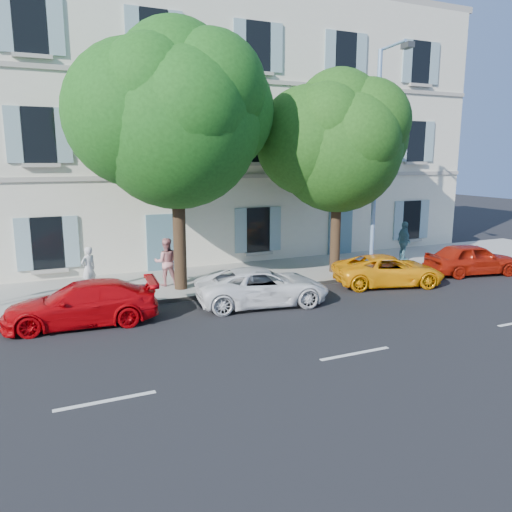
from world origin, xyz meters
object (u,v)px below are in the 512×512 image
car_yellow_supercar (388,270)px  street_lamp (379,149)px  pedestrian_a (89,269)px  car_white_coupe (263,286)px  car_red_coupe (82,304)px  pedestrian_c (404,241)px  pedestrian_b (166,262)px  car_red_hatchback (472,259)px  tree_left (176,125)px  tree_right (338,149)px

car_yellow_supercar → street_lamp: size_ratio=0.47×
pedestrian_a → car_yellow_supercar: bearing=132.6°
car_white_coupe → street_lamp: street_lamp is taller
car_red_coupe → car_yellow_supercar: 11.10m
pedestrian_a → pedestrian_c: 13.73m
car_yellow_supercar → pedestrian_b: pedestrian_b is taller
street_lamp → pedestrian_a: street_lamp is taller
street_lamp → pedestrian_b: 9.38m
car_yellow_supercar → car_red_hatchback: (4.31, 0.01, 0.08)m
car_red_coupe → tree_left: bearing=127.2°
car_red_coupe → tree_left: size_ratio=0.49×
pedestrian_a → car_red_coupe: bearing=50.1°
car_red_coupe → street_lamp: 12.51m
car_white_coupe → car_yellow_supercar: (5.46, 0.35, -0.03)m
car_white_coupe → pedestrian_a: 6.25m
car_red_coupe → tree_left: (3.59, 2.24, 5.26)m
car_yellow_supercar → pedestrian_b: (-7.86, 2.87, 0.46)m
car_red_coupe → pedestrian_a: bearing=175.6°
car_red_hatchback → tree_right: size_ratio=0.50×
pedestrian_a → pedestrian_b: bearing=141.5°
street_lamp → pedestrian_c: street_lamp is taller
car_white_coupe → car_yellow_supercar: 5.47m
car_white_coupe → pedestrian_c: pedestrian_c is taller
pedestrian_c → street_lamp: bearing=129.9°
tree_left → car_yellow_supercar: bearing=-16.4°
pedestrian_b → car_white_coupe: bearing=137.9°
car_yellow_supercar → car_red_hatchback: bearing=-74.0°
car_red_coupe → pedestrian_a: pedestrian_a is taller
pedestrian_a → car_white_coupe: bearing=114.5°
car_yellow_supercar → tree_left: 9.46m
tree_left → street_lamp: bearing=-4.9°
car_red_hatchback → pedestrian_b: size_ratio=2.19×
car_white_coupe → pedestrian_a: bearing=63.5°
car_red_hatchback → pedestrian_c: 3.12m
car_white_coupe → street_lamp: bearing=-63.7°
street_lamp → pedestrian_a: bearing=171.0°
car_yellow_supercar → pedestrian_a: bearing=88.8°
street_lamp → car_red_coupe: bearing=-172.3°
car_red_hatchback → tree_right: 7.27m
car_red_coupe → pedestrian_b: pedestrian_b is taller
tree_right → pedestrian_a: 10.51m
tree_left → pedestrian_c: tree_left is taller
car_red_coupe → tree_right: size_ratio=0.56×
car_yellow_supercar → tree_left: bearing=89.6°
tree_right → pedestrian_a: tree_right is taller
car_red_hatchback → street_lamp: street_lamp is taller
car_red_coupe → tree_right: (10.15, 2.29, 4.50)m
car_yellow_supercar → tree_left: (-7.51, 2.21, 5.31)m
car_white_coupe → tree_right: bearing=-51.2°
car_red_coupe → car_red_hatchback: car_red_hatchback is taller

